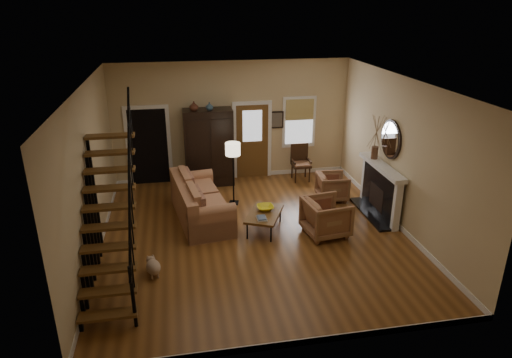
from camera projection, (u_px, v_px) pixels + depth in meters
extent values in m
plane|color=brown|center=(255.00, 235.00, 9.97)|extent=(7.00, 7.00, 0.00)
plane|color=white|center=(255.00, 83.00, 8.75)|extent=(7.00, 7.00, 0.00)
cube|color=#CDB483|center=(232.00, 122.00, 12.56)|extent=(6.50, 0.04, 3.30)
cube|color=#CDB483|center=(90.00, 174.00, 8.82)|extent=(0.04, 7.00, 3.30)
cube|color=#CDB483|center=(402.00, 155.00, 9.90)|extent=(0.04, 7.00, 3.30)
cube|color=black|center=(149.00, 145.00, 12.54)|extent=(1.00, 0.36, 2.10)
cube|color=brown|center=(252.00, 142.00, 12.86)|extent=(0.90, 0.06, 2.10)
cube|color=silver|center=(299.00, 122.00, 12.89)|extent=(0.96, 0.06, 1.46)
cube|color=black|center=(382.00, 192.00, 10.74)|extent=(0.24, 1.60, 1.15)
cube|color=white|center=(382.00, 167.00, 10.50)|extent=(0.30, 1.95, 0.10)
cylinder|color=silver|center=(390.00, 139.00, 10.28)|extent=(0.05, 0.90, 0.90)
imported|color=#4C2619|center=(194.00, 106.00, 11.76)|extent=(0.24, 0.24, 0.25)
imported|color=#334C60|center=(209.00, 106.00, 11.84)|extent=(0.20, 0.20, 0.21)
imported|color=yellow|center=(265.00, 208.00, 10.15)|extent=(0.38, 0.38, 0.09)
imported|color=brown|center=(326.00, 217.00, 9.85)|extent=(1.03, 1.00, 0.83)
imported|color=brown|center=(332.00, 187.00, 11.62)|extent=(0.81, 0.79, 0.69)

